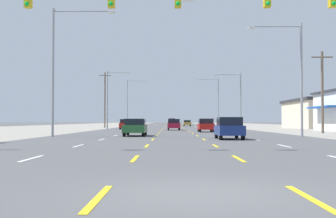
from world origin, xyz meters
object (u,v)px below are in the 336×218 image
Objects in this scene: streetlight_left_row_0 at (60,61)px; streetlight_left_row_2 at (129,99)px; sedan_inner_right_farthest at (187,123)px; suv_center_turn_distant_a at (172,122)px; hatchback_inner_right_nearest at (229,128)px; streetlight_right_row_2 at (216,98)px; sedan_inner_left_near at (135,127)px; streetlight_right_row_0 at (296,70)px; hatchback_inner_right_mid at (206,125)px; hatchback_center_turn_midfar at (174,124)px; sedan_center_turn_farther at (174,123)px; streetlight_left_row_1 at (110,96)px; streetlight_right_row_1 at (237,96)px; hatchback_far_left_far at (126,124)px.

streetlight_left_row_2 is at bearing 90.04° from streetlight_left_row_0.
suv_center_turn_distant_a is at bearing 101.49° from sedan_inner_right_farthest.
streetlight_left_row_0 is (-13.15, 5.04, 5.39)m from hatchback_inner_right_nearest.
hatchback_inner_right_nearest is 0.36× the size of streetlight_right_row_2.
streetlight_right_row_0 is (13.18, -1.34, 4.67)m from sedan_inner_left_near.
hatchback_center_turn_midfar is at bearing 110.05° from hatchback_inner_right_mid.
suv_center_turn_distant_a reaches higher than sedan_center_turn_farther.
streetlight_left_row_1 is at bearing 110.47° from hatchback_inner_right_nearest.
streetlight_right_row_1 is (19.27, 30.68, -1.13)m from streetlight_left_row_0.
streetlight_left_row_0 is 64.31m from streetlight_right_row_2.
hatchback_far_left_far is 42.88m from sedan_inner_right_farthest.
suv_center_turn_distant_a is (-0.03, 65.14, 0.24)m from hatchback_center_turn_midfar.
sedan_center_turn_farther is at bearing 89.61° from hatchback_center_turn_midfar.
streetlight_left_row_2 reaches higher than sedan_center_turn_farther.
sedan_center_turn_farther is 30.08m from suv_center_turn_distant_a.
hatchback_center_turn_midfar is 0.80× the size of suv_center_turn_distant_a.
streetlight_right_row_2 reaches higher than streetlight_right_row_1.
hatchback_inner_right_mid is 0.87× the size of sedan_inner_right_farthest.
streetlight_left_row_1 reaches higher than hatchback_inner_right_mid.
streetlight_right_row_0 is at bearing 39.50° from hatchback_inner_right_nearest.
streetlight_left_row_2 is at bearing 89.73° from streetlight_left_row_1.
hatchback_inner_right_mid is at bearing -85.72° from sedan_center_turn_farther.
sedan_center_turn_farther is at bearing 80.69° from streetlight_left_row_0.
hatchback_center_turn_midfar is (-3.61, 29.61, 0.00)m from hatchback_inner_right_nearest.
hatchback_inner_right_nearest is at bearing -42.11° from sedan_inner_left_near.
sedan_inner_right_farthest is at bearing 84.22° from sedan_inner_left_near.
sedan_inner_left_near is at bearing -77.93° from streetlight_left_row_1.
hatchback_inner_right_nearest is at bearing -78.76° from streetlight_left_row_2.
hatchback_far_left_far is 31.88m from streetlight_left_row_2.
hatchback_center_turn_midfar is (3.45, 23.23, 0.03)m from sedan_inner_left_near.
sedan_inner_right_farthest is 71.93m from streetlight_right_row_0.
sedan_inner_right_farthest is (10.80, 41.49, -0.03)m from hatchback_far_left_far.
hatchback_inner_right_nearest and hatchback_inner_right_mid have the same top height.
suv_center_turn_distant_a is at bearing 71.38° from streetlight_left_row_2.
hatchback_far_left_far reaches higher than sedan_inner_left_near.
hatchback_inner_right_mid is (7.05, 13.35, 0.03)m from sedan_inner_left_near.
sedan_inner_right_farthest is at bearing 75.41° from hatchback_far_left_far.
streetlight_right_row_2 reaches higher than sedan_center_turn_farther.
streetlight_right_row_1 reaches higher than hatchback_center_turn_midfar.
sedan_inner_left_near is 1.00× the size of sedan_inner_right_farthest.
hatchback_center_turn_midfar is 0.87× the size of sedan_inner_right_farthest.
streetlight_right_row_1 is (13.18, 29.35, 4.29)m from sedan_inner_left_near.
streetlight_left_row_1 is (-19.46, 30.68, -0.29)m from streetlight_right_row_0.
streetlight_right_row_0 is at bearing -85.15° from sedan_inner_right_farthest.
hatchback_center_turn_midfar is at bearing -32.17° from streetlight_left_row_1.
streetlight_right_row_0 is (16.87, -30.03, 4.64)m from hatchback_far_left_far.
streetlight_left_row_2 reaches higher than hatchback_center_turn_midfar.
suv_center_turn_distant_a is 0.47× the size of streetlight_left_row_0.
hatchback_center_turn_midfar is at bearing -89.97° from suv_center_turn_distant_a.
suv_center_turn_distant_a is at bearing 92.20° from hatchback_inner_right_nearest.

